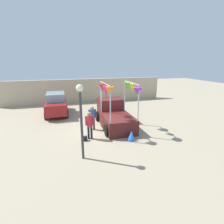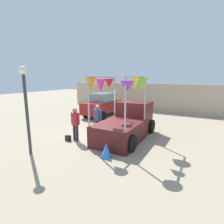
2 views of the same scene
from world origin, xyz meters
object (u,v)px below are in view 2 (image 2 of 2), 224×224
object	(u,v)px
person_customer	(75,121)
person_vendor	(98,117)
vendor_truck	(127,120)
folded_kite_bundle_azure	(106,150)
street_lamp	(26,98)
parked_car	(103,104)
handbag	(68,138)

from	to	relation	value
person_customer	person_vendor	bearing A→B (deg)	73.94
vendor_truck	folded_kite_bundle_azure	world-z (taller)	vendor_truck
person_vendor	folded_kite_bundle_azure	world-z (taller)	person_vendor
person_vendor	street_lamp	xyz separation A→B (m)	(-1.08, -3.51, 1.35)
parked_car	street_lamp	distance (m)	8.19
person_customer	parked_car	bearing A→B (deg)	109.03
handbag	vendor_truck	bearing A→B (deg)	39.88
person_customer	folded_kite_bundle_azure	bearing A→B (deg)	-21.42
handbag	folded_kite_bundle_azure	size ratio (longest dim) A/B	0.47
parked_car	person_vendor	size ratio (longest dim) A/B	2.38
parked_car	folded_kite_bundle_azure	distance (m)	8.05
vendor_truck	handbag	distance (m)	3.19
vendor_truck	street_lamp	world-z (taller)	street_lamp
street_lamp	folded_kite_bundle_azure	size ratio (longest dim) A/B	5.97
vendor_truck	street_lamp	xyz separation A→B (m)	(-2.71, -3.90, 1.46)
parked_car	folded_kite_bundle_azure	size ratio (longest dim) A/B	6.67
vendor_truck	person_customer	size ratio (longest dim) A/B	2.48
street_lamp	folded_kite_bundle_azure	bearing A→B (deg)	21.95
person_customer	street_lamp	xyz separation A→B (m)	(-0.68, -2.11, 1.34)
person_customer	handbag	world-z (taller)	person_customer
vendor_truck	handbag	size ratio (longest dim) A/B	14.97
handbag	folded_kite_bundle_azure	world-z (taller)	folded_kite_bundle_azure
street_lamp	handbag	bearing A→B (deg)	80.27
person_customer	folded_kite_bundle_azure	world-z (taller)	person_customer
handbag	parked_car	bearing A→B (deg)	105.41
vendor_truck	street_lamp	bearing A→B (deg)	-124.77
vendor_truck	person_vendor	distance (m)	1.68
handbag	folded_kite_bundle_azure	distance (m)	2.76
parked_car	person_customer	world-z (taller)	parked_car
person_vendor	street_lamp	size ratio (longest dim) A/B	0.47
parked_car	person_vendor	xyz separation A→B (m)	(2.42, -4.45, 0.07)
parked_car	street_lamp	bearing A→B (deg)	-80.45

